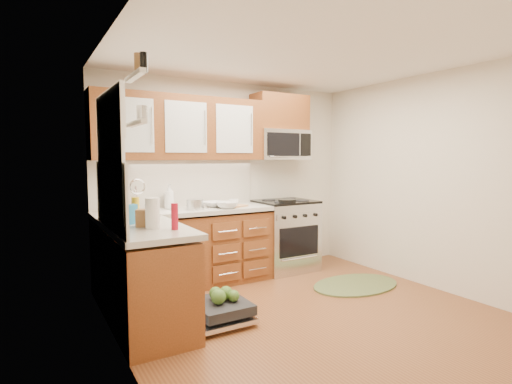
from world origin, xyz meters
TOP-DOWN VIEW (x-y plane):
  - floor at (0.00, 0.00)m, footprint 3.50×3.50m
  - ceiling at (0.00, 0.00)m, footprint 3.50×3.50m
  - wall_back at (0.00, 1.75)m, footprint 3.50×0.04m
  - wall_front at (0.00, -1.75)m, footprint 3.50×0.04m
  - wall_left at (-1.75, 0.00)m, footprint 0.04×3.50m
  - wall_right at (1.75, 0.00)m, footprint 0.04×3.50m
  - base_cabinet_back at (-0.73, 1.45)m, footprint 2.05×0.60m
  - base_cabinet_left at (-1.45, 0.52)m, footprint 0.60×1.25m
  - countertop_back at (-0.72, 1.44)m, footprint 2.07×0.64m
  - countertop_left at (-1.44, 0.53)m, footprint 0.64×1.27m
  - backsplash_back at (-0.73, 1.74)m, footprint 2.05×0.02m
  - backsplash_left at (-1.74, 0.52)m, footprint 0.02×1.25m
  - upper_cabinets at (-0.73, 1.57)m, footprint 2.05×0.35m
  - cabinet_over_mw at (0.68, 1.57)m, footprint 0.76×0.35m
  - range at (0.68, 1.43)m, footprint 0.76×0.64m
  - microwave at (0.68, 1.55)m, footprint 0.76×0.38m
  - sink at (-1.25, 1.42)m, footprint 0.62×0.50m
  - dishwasher at (-0.86, 0.30)m, footprint 0.70×0.60m
  - window at (-1.74, 0.50)m, footprint 0.03×1.05m
  - window_blind at (-1.71, 0.50)m, footprint 0.02×0.96m
  - shelf_upper at (-1.72, -0.35)m, footprint 0.04×0.40m
  - shelf_lower at (-1.72, -0.35)m, footprint 0.04×0.40m
  - rug at (1.02, 0.43)m, footprint 1.20×0.84m
  - skillet at (0.55, 1.21)m, footprint 0.25×0.25m
  - stock_pot at (-0.65, 1.35)m, footprint 0.27×0.27m
  - cutting_board at (-0.13, 1.34)m, footprint 0.32×0.26m
  - canister at (-0.87, 1.65)m, footprint 0.14×0.14m
  - paper_towel_roll at (-1.43, 0.36)m, footprint 0.15×0.15m
  - mustard_bottle at (-1.46, 0.82)m, footprint 0.10×0.10m
  - red_bottle at (-1.28, 0.22)m, footprint 0.07×0.07m
  - wooden_box at (-1.45, 0.50)m, footprint 0.18×0.16m
  - blue_carton at (-1.53, 0.69)m, footprint 0.13×0.10m
  - bowl_a at (-0.35, 1.47)m, footprint 0.34×0.34m
  - bowl_b at (-0.28, 1.25)m, footprint 0.28×0.28m
  - cup at (-0.12, 1.40)m, footprint 0.12×0.12m
  - soap_bottle_a at (-0.90, 1.50)m, footprint 0.14×0.14m
  - soap_bottle_b at (-1.62, 0.78)m, footprint 0.10×0.10m
  - soap_bottle_c at (-1.62, 1.05)m, footprint 0.16×0.16m

SIDE VIEW (x-z plane):
  - floor at x=0.00m, z-range 0.00..0.00m
  - rug at x=1.02m, z-range 0.00..0.02m
  - dishwasher at x=-0.86m, z-range 0.00..0.20m
  - base_cabinet_back at x=-0.73m, z-range 0.00..0.85m
  - base_cabinet_left at x=-1.45m, z-range 0.00..0.85m
  - range at x=0.68m, z-range 0.00..0.95m
  - sink at x=-1.25m, z-range 0.67..0.93m
  - countertop_back at x=-0.72m, z-range 0.88..0.93m
  - countertop_left at x=-1.44m, z-range 0.88..0.93m
  - cutting_board at x=-0.13m, z-range 0.93..0.94m
  - bowl_a at x=-0.35m, z-range 0.93..0.99m
  - bowl_b at x=-0.28m, z-range 0.93..1.00m
  - cup at x=-0.12m, z-range 0.93..1.02m
  - skillet at x=0.55m, z-range 0.95..0.99m
  - stock_pot at x=-0.65m, z-range 0.93..1.05m
  - wooden_box at x=-1.45m, z-range 0.93..1.08m
  - soap_bottle_c at x=-1.62m, z-range 0.93..1.09m
  - soap_bottle_b at x=-1.62m, z-range 0.93..1.10m
  - canister at x=-0.87m, z-range 0.93..1.10m
  - blue_carton at x=-1.53m, z-range 0.93..1.10m
  - red_bottle at x=-1.28m, z-range 0.93..1.15m
  - mustard_bottle at x=-1.46m, z-range 0.93..1.16m
  - paper_towel_roll at x=-1.43m, z-range 0.93..1.19m
  - soap_bottle_a at x=-0.90m, z-range 0.93..1.22m
  - backsplash_back at x=-0.73m, z-range 0.93..1.49m
  - backsplash_left at x=-1.74m, z-range 0.93..1.49m
  - wall_back at x=0.00m, z-range 0.00..2.50m
  - wall_front at x=0.00m, z-range 0.00..2.50m
  - wall_left at x=-1.75m, z-range 0.00..2.50m
  - wall_right at x=1.75m, z-range 0.00..2.50m
  - window at x=-1.74m, z-range 1.02..2.08m
  - microwave at x=0.68m, z-range 1.50..1.90m
  - shelf_lower at x=-1.72m, z-range 1.74..1.76m
  - upper_cabinets at x=-0.73m, z-range 1.50..2.25m
  - window_blind at x=-1.71m, z-range 1.68..2.08m
  - shelf_upper at x=-1.72m, z-range 2.03..2.06m
  - cabinet_over_mw at x=0.68m, z-range 1.90..2.37m
  - ceiling at x=0.00m, z-range 2.50..2.50m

